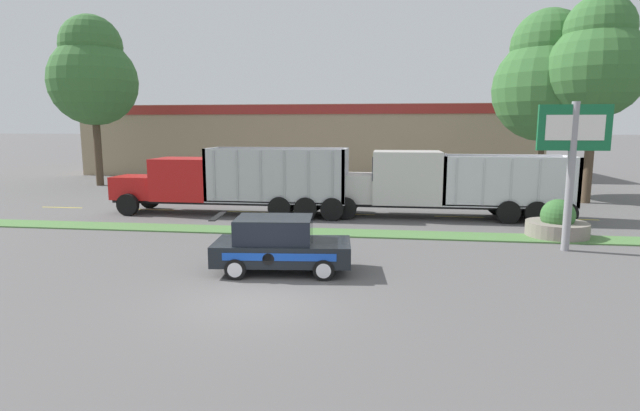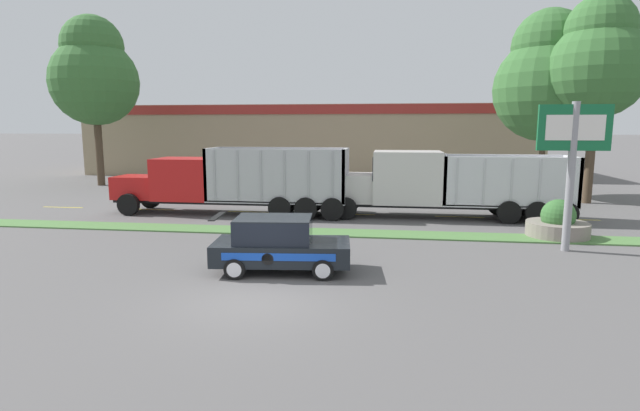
# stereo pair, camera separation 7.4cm
# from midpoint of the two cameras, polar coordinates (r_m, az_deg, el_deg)

# --- Properties ---
(ground_plane) EXTENTS (600.00, 600.00, 0.00)m
(ground_plane) POSITION_cam_midpoint_polar(r_m,az_deg,el_deg) (13.38, -7.55, -10.53)
(ground_plane) COLOR #5B5959
(grass_verge) EXTENTS (120.00, 1.52, 0.06)m
(grass_verge) POSITION_cam_midpoint_polar(r_m,az_deg,el_deg) (21.26, -1.61, -3.03)
(grass_verge) COLOR #517F42
(grass_verge) RESTS_ON ground_plane
(centre_line_2) EXTENTS (2.40, 0.14, 0.01)m
(centre_line_2) POSITION_cam_midpoint_polar(r_m,az_deg,el_deg) (31.38, -27.46, -0.19)
(centre_line_2) COLOR yellow
(centre_line_2) RESTS_ON ground_plane
(centre_line_3) EXTENTS (2.40, 0.14, 0.01)m
(centre_line_3) POSITION_cam_midpoint_polar(r_m,az_deg,el_deg) (28.62, -18.58, -0.44)
(centre_line_3) COLOR yellow
(centre_line_3) RESTS_ON ground_plane
(centre_line_4) EXTENTS (2.40, 0.14, 0.01)m
(centre_line_4) POSITION_cam_midpoint_polar(r_m,az_deg,el_deg) (26.67, -8.13, -0.72)
(centre_line_4) COLOR yellow
(centre_line_4) RESTS_ON ground_plane
(centre_line_5) EXTENTS (2.40, 0.14, 0.01)m
(centre_line_5) POSITION_cam_midpoint_polar(r_m,az_deg,el_deg) (25.73, 3.52, -1.00)
(centre_line_5) COLOR yellow
(centre_line_5) RESTS_ON ground_plane
(centre_line_6) EXTENTS (2.40, 0.14, 0.01)m
(centre_line_6) POSITION_cam_midpoint_polar(r_m,az_deg,el_deg) (25.91, 15.52, -1.24)
(centre_line_6) COLOR yellow
(centre_line_6) RESTS_ON ground_plane
(centre_line_7) EXTENTS (2.40, 0.14, 0.01)m
(centre_line_7) POSITION_cam_midpoint_polar(r_m,az_deg,el_deg) (27.18, 26.87, -1.42)
(centre_line_7) COLOR yellow
(centre_line_7) RESTS_ON ground_plane
(dump_truck_lead) EXTENTS (12.05, 2.76, 3.27)m
(dump_truck_lead) POSITION_cam_midpoint_polar(r_m,az_deg,el_deg) (25.20, 11.47, 2.39)
(dump_truck_lead) COLOR black
(dump_truck_lead) RESTS_ON ground_plane
(dump_truck_mid) EXTENTS (12.22, 2.66, 3.40)m
(dump_truck_mid) POSITION_cam_midpoint_polar(r_m,az_deg,el_deg) (26.31, -12.23, 2.42)
(dump_truck_mid) COLOR black
(dump_truck_mid) RESTS_ON ground_plane
(rally_car) EXTENTS (4.35, 2.32, 1.74)m
(rally_car) POSITION_cam_midpoint_polar(r_m,az_deg,el_deg) (15.51, -4.77, -4.42)
(rally_car) COLOR black
(rally_car) RESTS_ON ground_plane
(store_sign_post) EXTENTS (2.46, 0.28, 5.33)m
(store_sign_post) POSITION_cam_midpoint_polar(r_m,az_deg,el_deg) (19.81, 26.82, 5.98)
(store_sign_post) COLOR gray
(store_sign_post) RESTS_ON ground_plane
(stone_planter) EXTENTS (2.44, 2.44, 1.57)m
(stone_planter) POSITION_cam_midpoint_polar(r_m,az_deg,el_deg) (22.46, 25.40, -1.93)
(stone_planter) COLOR gray
(stone_planter) RESTS_ON ground_plane
(store_building_backdrop) EXTENTS (40.93, 12.10, 6.39)m
(store_building_backdrop) POSITION_cam_midpoint_polar(r_m,az_deg,el_deg) (49.54, -1.19, 7.52)
(store_building_backdrop) COLOR #9E896B
(store_building_backdrop) RESTS_ON ground_plane
(tree_behind_left) EXTENTS (6.52, 6.52, 11.69)m
(tree_behind_left) POSITION_cam_midpoint_polar(r_m,az_deg,el_deg) (35.26, 24.38, 13.07)
(tree_behind_left) COLOR #473828
(tree_behind_left) RESTS_ON ground_plane
(tree_behind_centre) EXTENTS (6.44, 6.44, 12.62)m
(tree_behind_centre) POSITION_cam_midpoint_polar(r_m,az_deg,el_deg) (41.98, -24.59, 13.60)
(tree_behind_centre) COLOR #473828
(tree_behind_centre) RESTS_ON ground_plane
(tree_behind_right) EXTENTS (5.49, 5.49, 11.79)m
(tree_behind_right) POSITION_cam_midpoint_polar(r_m,az_deg,el_deg) (33.41, 29.04, 14.30)
(tree_behind_right) COLOR #473828
(tree_behind_right) RESTS_ON ground_plane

